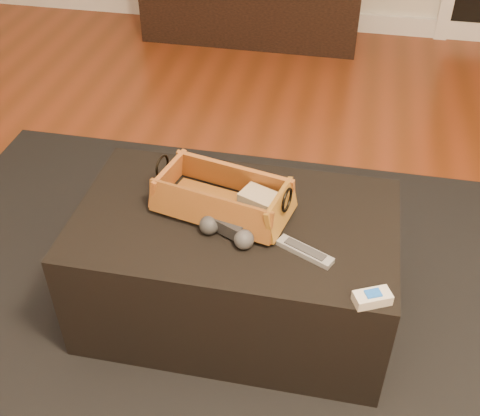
% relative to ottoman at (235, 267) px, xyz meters
% --- Properties ---
extents(floor, '(5.00, 5.50, 0.01)m').
position_rel_ottoman_xyz_m(floor, '(-0.02, -0.17, -0.23)').
color(floor, brown).
rests_on(floor, ground).
extents(baseboard, '(5.00, 0.04, 0.12)m').
position_rel_ottoman_xyz_m(baseboard, '(-0.02, 2.56, -0.16)').
color(baseboard, white).
rests_on(baseboard, floor).
extents(area_rug, '(2.60, 2.00, 0.01)m').
position_rel_ottoman_xyz_m(area_rug, '(0.00, -0.05, -0.22)').
color(area_rug, black).
rests_on(area_rug, floor).
extents(ottoman, '(1.00, 0.60, 0.42)m').
position_rel_ottoman_xyz_m(ottoman, '(0.00, 0.00, 0.00)').
color(ottoman, black).
rests_on(ottoman, area_rug).
extents(tv_remote, '(0.23, 0.07, 0.02)m').
position_rel_ottoman_xyz_m(tv_remote, '(-0.07, 0.02, 0.24)').
color(tv_remote, black).
rests_on(tv_remote, wicker_basket).
extents(cloth_bundle, '(0.14, 0.12, 0.06)m').
position_rel_ottoman_xyz_m(cloth_bundle, '(0.07, 0.04, 0.26)').
color(cloth_bundle, tan).
rests_on(cloth_bundle, wicker_basket).
extents(wicker_basket, '(0.46, 0.30, 0.15)m').
position_rel_ottoman_xyz_m(wicker_basket, '(-0.04, 0.03, 0.26)').
color(wicker_basket, '#9E5E23').
rests_on(wicker_basket, ottoman).
extents(game_controller, '(0.19, 0.14, 0.06)m').
position_rel_ottoman_xyz_m(game_controller, '(-0.00, -0.09, 0.24)').
color(game_controller, black).
rests_on(game_controller, ottoman).
extents(silver_remote, '(0.17, 0.11, 0.02)m').
position_rel_ottoman_xyz_m(silver_remote, '(0.23, -0.11, 0.22)').
color(silver_remote, '#929599').
rests_on(silver_remote, ottoman).
extents(cream_gadget, '(0.11, 0.09, 0.04)m').
position_rel_ottoman_xyz_m(cream_gadget, '(0.42, -0.26, 0.23)').
color(cream_gadget, beige).
rests_on(cream_gadget, ottoman).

